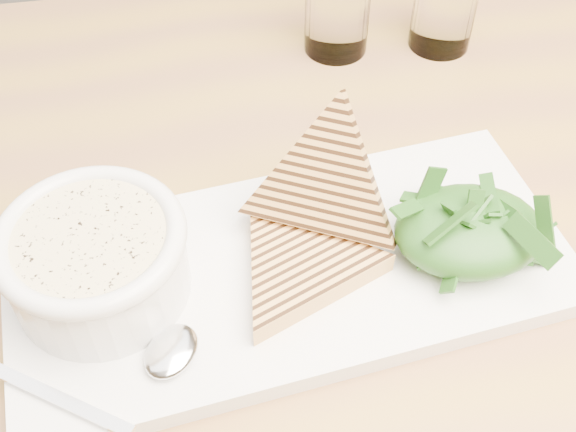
{
  "coord_description": "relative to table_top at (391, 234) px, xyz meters",
  "views": [
    {
      "loc": [
        -0.26,
        -0.27,
        1.18
      ],
      "look_at": [
        -0.21,
        0.09,
        0.78
      ],
      "focal_mm": 45.0,
      "sensor_mm": 36.0,
      "label": 1
    }
  ],
  "objects": [
    {
      "name": "table_top",
      "position": [
        0.0,
        0.0,
        0.0
      ],
      "size": [
        1.2,
        0.83,
        0.04
      ],
      "primitive_type": "cube",
      "rotation": [
        0.0,
        0.0,
        0.05
      ],
      "color": "olive",
      "rests_on": "ground"
    },
    {
      "name": "platter",
      "position": [
        -0.09,
        -0.05,
        0.03
      ],
      "size": [
        0.45,
        0.26,
        0.02
      ],
      "primitive_type": "cube",
      "rotation": [
        0.0,
        0.0,
        0.16
      ],
      "color": "white",
      "rests_on": "table_top"
    },
    {
      "name": "soup_bowl",
      "position": [
        -0.23,
        -0.05,
        0.06
      ],
      "size": [
        0.13,
        0.13,
        0.05
      ],
      "primitive_type": "cylinder",
      "color": "white",
      "rests_on": "platter"
    },
    {
      "name": "soup",
      "position": [
        -0.23,
        -0.05,
        0.09
      ],
      "size": [
        0.11,
        0.11,
        0.01
      ],
      "primitive_type": "cylinder",
      "color": "beige",
      "rests_on": "soup_bowl"
    },
    {
      "name": "bowl_rim",
      "position": [
        -0.23,
        -0.05,
        0.1
      ],
      "size": [
        0.13,
        0.13,
        0.01
      ],
      "primitive_type": "torus",
      "color": "white",
      "rests_on": "soup_bowl"
    },
    {
      "name": "sandwich_flat",
      "position": [
        -0.09,
        -0.06,
        0.05
      ],
      "size": [
        0.19,
        0.19,
        0.02
      ],
      "primitive_type": null,
      "rotation": [
        0.0,
        0.0,
        0.45
      ],
      "color": "tan",
      "rests_on": "platter"
    },
    {
      "name": "sandwich_lean",
      "position": [
        -0.06,
        -0.01,
        0.08
      ],
      "size": [
        0.19,
        0.19,
        0.16
      ],
      "primitive_type": null,
      "rotation": [
        0.98,
        0.0,
        -0.44
      ],
      "color": "tan",
      "rests_on": "sandwich_flat"
    },
    {
      "name": "salad_base",
      "position": [
        0.04,
        -0.05,
        0.06
      ],
      "size": [
        0.11,
        0.09,
        0.04
      ],
      "primitive_type": "ellipsoid",
      "color": "#143810",
      "rests_on": "platter"
    },
    {
      "name": "arugula_pile",
      "position": [
        0.04,
        -0.05,
        0.06
      ],
      "size": [
        0.11,
        0.1,
        0.05
      ],
      "primitive_type": null,
      "color": "#295C1C",
      "rests_on": "platter"
    },
    {
      "name": "spoon_bowl",
      "position": [
        -0.18,
        -0.12,
        0.04
      ],
      "size": [
        0.05,
        0.06,
        0.01
      ],
      "primitive_type": "ellipsoid",
      "rotation": [
        0.0,
        0.0,
        -0.56
      ],
      "color": "silver",
      "rests_on": "platter"
    },
    {
      "name": "spoon_handle",
      "position": [
        -0.26,
        -0.14,
        0.04
      ],
      "size": [
        0.1,
        0.07,
        0.0
      ],
      "primitive_type": "cube",
      "rotation": [
        0.0,
        0.0,
        -0.56
      ],
      "color": "silver",
      "rests_on": "platter"
    },
    {
      "name": "glass_near",
      "position": [
        -0.01,
        0.24,
        0.07
      ],
      "size": [
        0.07,
        0.07,
        0.1
      ],
      "primitive_type": "cylinder",
      "color": "white",
      "rests_on": "table_top"
    },
    {
      "name": "glass_far",
      "position": [
        0.1,
        0.24,
        0.07
      ],
      "size": [
        0.06,
        0.06,
        0.1
      ],
      "primitive_type": "cylinder",
      "color": "white",
      "rests_on": "table_top"
    }
  ]
}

